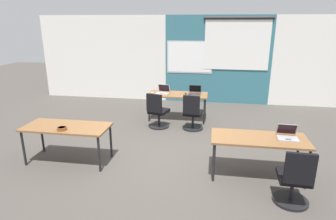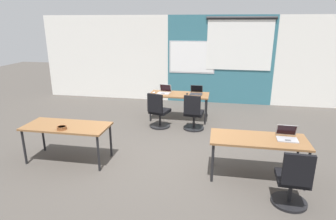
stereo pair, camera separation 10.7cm
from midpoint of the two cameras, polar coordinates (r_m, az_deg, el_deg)
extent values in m
plane|color=#47423D|center=(5.94, -1.37, -8.68)|extent=(24.00, 24.00, 0.00)
cube|color=silver|center=(9.57, 3.23, 10.08)|extent=(10.00, 0.20, 2.80)
cube|color=#336B7A|center=(9.42, 9.51, 9.75)|extent=(3.37, 0.01, 2.80)
cube|color=#B7B7BC|center=(9.44, 4.01, 10.49)|extent=(1.48, 0.02, 1.04)
cube|color=white|center=(9.43, 4.01, 10.48)|extent=(1.40, 0.02, 0.96)
cube|color=white|center=(9.37, 13.27, 12.48)|extent=(2.00, 0.02, 1.53)
cylinder|color=black|center=(9.34, 13.63, 17.46)|extent=(2.10, 0.10, 0.10)
cube|color=brown|center=(5.72, -20.12, -3.20)|extent=(1.60, 0.70, 0.04)
cylinder|color=black|center=(6.01, -27.37, -6.84)|extent=(0.04, 0.04, 0.68)
cylinder|color=black|center=(5.29, -14.18, -8.55)|extent=(0.04, 0.04, 0.68)
cylinder|color=black|center=(6.45, -24.30, -4.79)|extent=(0.04, 0.04, 0.68)
cylinder|color=black|center=(5.79, -11.87, -6.04)|extent=(0.04, 0.04, 0.68)
cube|color=brown|center=(5.07, 17.18, -5.49)|extent=(1.60, 0.70, 0.04)
cylinder|color=black|center=(4.90, 8.52, -10.38)|extent=(0.04, 0.04, 0.68)
cylinder|color=black|center=(5.12, 25.60, -10.72)|extent=(0.04, 0.04, 0.68)
cylinder|color=black|center=(5.44, 8.63, -7.46)|extent=(0.04, 0.04, 0.68)
cylinder|color=black|center=(5.64, 23.98, -7.91)|extent=(0.04, 0.04, 0.68)
cube|color=brown|center=(7.75, 1.56, 3.11)|extent=(1.60, 0.70, 0.04)
cylinder|color=black|center=(7.69, -4.23, 0.18)|extent=(0.04, 0.04, 0.68)
cylinder|color=black|center=(7.50, 6.85, -0.35)|extent=(0.04, 0.04, 0.68)
cylinder|color=black|center=(8.25, -3.28, 1.39)|extent=(0.04, 0.04, 0.68)
cylinder|color=black|center=(8.07, 7.04, 0.92)|extent=(0.04, 0.04, 0.68)
cube|color=#9E9EA3|center=(5.16, 22.26, -5.33)|extent=(0.34, 0.24, 0.02)
cube|color=#4C4C4F|center=(5.11, 22.37, -5.44)|extent=(0.09, 0.06, 0.00)
cube|color=#9E9EA3|center=(5.27, 22.10, -3.57)|extent=(0.33, 0.11, 0.21)
cube|color=black|center=(5.26, 22.11, -3.57)|extent=(0.30, 0.09, 0.18)
cylinder|color=black|center=(4.85, 22.62, -16.35)|extent=(0.52, 0.52, 0.04)
cylinder|color=black|center=(4.75, 22.89, -14.43)|extent=(0.06, 0.06, 0.34)
cube|color=black|center=(4.65, 23.20, -12.21)|extent=(0.46, 0.46, 0.08)
cube|color=black|center=(4.31, 24.24, -10.67)|extent=(0.40, 0.08, 0.46)
sphere|color=black|center=(5.04, 22.15, -14.88)|extent=(0.04, 0.04, 0.04)
sphere|color=black|center=(4.84, 25.47, -16.78)|extent=(0.04, 0.04, 0.04)
sphere|color=black|center=(4.75, 20.04, -16.79)|extent=(0.04, 0.04, 0.04)
cube|color=#333338|center=(7.72, 4.94, 3.22)|extent=(0.33, 0.23, 0.02)
cube|color=#4C4C4F|center=(7.67, 4.91, 3.20)|extent=(0.09, 0.06, 0.00)
cube|color=#333338|center=(7.85, 5.06, 4.28)|extent=(0.33, 0.09, 0.21)
cube|color=black|center=(7.84, 5.06, 4.29)|extent=(0.30, 0.07, 0.18)
ellipsoid|color=black|center=(7.71, 3.17, 3.29)|extent=(0.06, 0.10, 0.03)
cylinder|color=black|center=(7.27, 4.53, -3.55)|extent=(0.52, 0.52, 0.04)
cylinder|color=black|center=(7.20, 4.56, -2.14)|extent=(0.06, 0.06, 0.34)
cube|color=black|center=(7.13, 4.60, -0.55)|extent=(0.49, 0.49, 0.08)
cube|color=black|center=(6.82, 4.24, 0.99)|extent=(0.40, 0.11, 0.46)
sphere|color=black|center=(7.48, 4.88, -2.92)|extent=(0.04, 0.04, 0.04)
sphere|color=black|center=(7.16, 6.16, -3.90)|extent=(0.04, 0.04, 0.04)
sphere|color=black|center=(7.24, 2.68, -3.57)|extent=(0.04, 0.04, 0.04)
cube|color=#B7B7BC|center=(7.78, -1.53, 3.37)|extent=(0.36, 0.28, 0.02)
cube|color=#4C4C4F|center=(7.73, -1.66, 3.36)|extent=(0.10, 0.07, 0.00)
cube|color=#B7B7BC|center=(7.88, -1.17, 4.42)|extent=(0.34, 0.13, 0.21)
cube|color=black|center=(7.88, -1.18, 4.43)|extent=(0.30, 0.11, 0.19)
ellipsoid|color=silver|center=(7.82, -3.52, 3.50)|extent=(0.08, 0.11, 0.03)
cylinder|color=black|center=(7.38, -2.23, -3.18)|extent=(0.52, 0.52, 0.04)
cylinder|color=black|center=(7.31, -2.24, -1.79)|extent=(0.06, 0.06, 0.34)
cube|color=black|center=(7.25, -2.26, -0.22)|extent=(0.54, 0.54, 0.08)
cube|color=black|center=(6.96, -3.23, 1.34)|extent=(0.40, 0.17, 0.46)
sphere|color=black|center=(7.57, -1.42, -2.61)|extent=(0.04, 0.04, 0.04)
sphere|color=black|center=(7.22, -0.92, -3.61)|extent=(0.04, 0.04, 0.04)
sphere|color=black|center=(7.42, -4.01, -3.08)|extent=(0.04, 0.04, 0.04)
cylinder|color=brown|center=(5.51, -20.97, -3.53)|extent=(0.17, 0.17, 0.05)
torus|color=brown|center=(5.51, -21.00, -3.26)|extent=(0.18, 0.18, 0.02)
cylinder|color=gold|center=(5.51, -21.00, -3.32)|extent=(0.14, 0.14, 0.01)
camera|label=1|loc=(0.05, -90.53, -0.16)|focal=30.50mm
camera|label=2|loc=(0.05, 89.47, 0.16)|focal=30.50mm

